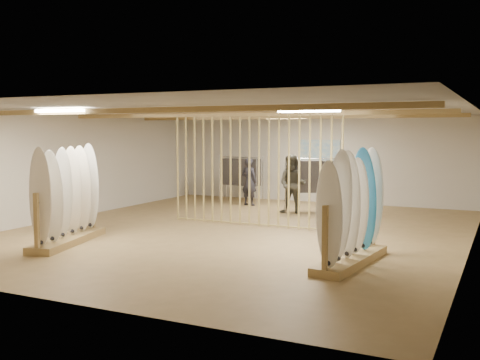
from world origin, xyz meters
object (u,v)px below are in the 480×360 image
at_px(clothing_rack_a, 241,172).
at_px(shopper_a, 249,179).
at_px(rack_left, 67,211).
at_px(clothing_rack_b, 312,176).
at_px(shopper_b, 293,180).
at_px(rack_right, 351,227).

distance_m(clothing_rack_a, shopper_a, 0.86).
relative_size(rack_left, clothing_rack_b, 1.57).
relative_size(clothing_rack_b, shopper_b, 0.84).
xyz_separation_m(clothing_rack_a, shopper_b, (2.46, -1.77, -0.04)).
bearing_deg(shopper_a, shopper_b, 159.17).
bearing_deg(shopper_a, rack_right, 138.29).
bearing_deg(rack_right, clothing_rack_a, 134.32).
relative_size(clothing_rack_a, clothing_rack_b, 0.95).
height_order(shopper_a, shopper_b, shopper_b).
bearing_deg(rack_left, clothing_rack_b, 49.11).
bearing_deg(shopper_b, shopper_a, 145.44).
bearing_deg(rack_right, clothing_rack_b, 120.89).
distance_m(rack_left, clothing_rack_b, 7.18).
distance_m(rack_left, clothing_rack_a, 7.75).
relative_size(rack_left, shopper_b, 1.32).
distance_m(rack_left, shopper_a, 7.17).
relative_size(rack_right, clothing_rack_a, 1.61).
bearing_deg(clothing_rack_b, rack_left, -134.30).
distance_m(clothing_rack_b, shopper_a, 2.40).
bearing_deg(clothing_rack_b, rack_right, -83.48).
height_order(clothing_rack_a, shopper_b, shopper_b).
bearing_deg(rack_right, shopper_b, 126.29).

